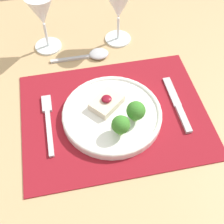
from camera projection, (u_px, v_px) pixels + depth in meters
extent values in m
plane|color=brown|center=(113.00, 217.00, 1.37)|extent=(8.00, 8.00, 0.00)
cube|color=tan|center=(114.00, 119.00, 0.79)|extent=(1.29, 1.13, 0.03)
cylinder|color=tan|center=(213.00, 62.00, 1.45)|extent=(0.06, 0.06, 0.71)
cube|color=maroon|center=(114.00, 115.00, 0.78)|extent=(0.46, 0.36, 0.00)
cylinder|color=white|center=(112.00, 115.00, 0.77)|extent=(0.25, 0.25, 0.02)
torus|color=white|center=(112.00, 113.00, 0.76)|extent=(0.25, 0.25, 0.01)
cube|color=beige|center=(107.00, 103.00, 0.77)|extent=(0.10, 0.09, 0.02)
ellipsoid|color=maroon|center=(107.00, 99.00, 0.76)|extent=(0.03, 0.03, 0.01)
cylinder|color=#84B256|center=(120.00, 131.00, 0.72)|extent=(0.01, 0.01, 0.02)
sphere|color=#387A28|center=(121.00, 125.00, 0.70)|extent=(0.04, 0.04, 0.04)
cylinder|color=#84B256|center=(135.00, 117.00, 0.74)|extent=(0.01, 0.01, 0.02)
sphere|color=#387A28|center=(136.00, 111.00, 0.72)|extent=(0.05, 0.05, 0.05)
cube|color=#B2B2B7|center=(50.00, 133.00, 0.74)|extent=(0.01, 0.13, 0.01)
cube|color=#B2B2B7|center=(47.00, 104.00, 0.80)|extent=(0.02, 0.05, 0.01)
cube|color=#B2B2B7|center=(184.00, 119.00, 0.77)|extent=(0.02, 0.08, 0.01)
cube|color=#B2B2B7|center=(172.00, 92.00, 0.82)|extent=(0.02, 0.10, 0.00)
cube|color=#B2B2B7|center=(71.00, 59.00, 0.90)|extent=(0.12, 0.01, 0.01)
ellipsoid|color=#B2B2B7|center=(99.00, 54.00, 0.91)|extent=(0.06, 0.05, 0.02)
cylinder|color=white|center=(118.00, 39.00, 0.96)|extent=(0.08, 0.08, 0.01)
cylinder|color=white|center=(118.00, 28.00, 0.93)|extent=(0.01, 0.01, 0.07)
cone|color=white|center=(119.00, 4.00, 0.86)|extent=(0.08, 0.08, 0.09)
cylinder|color=white|center=(49.00, 46.00, 0.94)|extent=(0.08, 0.08, 0.01)
cylinder|color=white|center=(46.00, 35.00, 0.90)|extent=(0.01, 0.01, 0.08)
cone|color=white|center=(41.00, 10.00, 0.84)|extent=(0.08, 0.08, 0.09)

